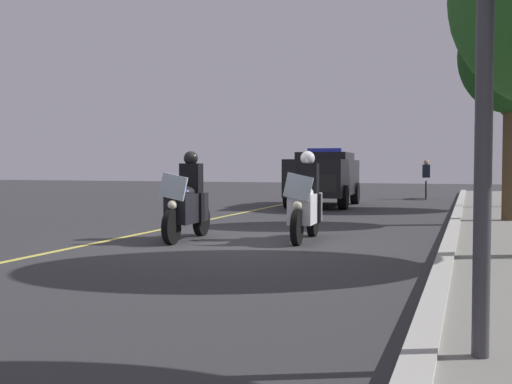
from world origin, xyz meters
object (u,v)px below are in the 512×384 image
at_px(police_motorcycle_lead_left, 188,204).
at_px(tree_far_back, 512,57).
at_px(police_motorcycle_lead_right, 306,204).
at_px(cyclist_background, 426,179).
at_px(police_suv, 324,176).

relative_size(police_motorcycle_lead_left, tree_far_back, 0.39).
distance_m(police_motorcycle_lead_right, tree_far_back, 7.04).
bearing_deg(tree_far_back, cyclist_background, -166.42).
relative_size(police_motorcycle_lead_left, police_suv, 0.43).
relative_size(police_motorcycle_lead_left, cyclist_background, 1.22).
height_order(cyclist_background, tree_far_back, tree_far_back).
bearing_deg(police_motorcycle_lead_right, police_suv, -169.20).
height_order(police_motorcycle_lead_left, police_suv, police_suv).
relative_size(police_motorcycle_lead_right, cyclist_background, 1.22).
bearing_deg(police_suv, cyclist_background, 152.45).
xyz_separation_m(police_motorcycle_lead_left, tree_far_back, (-5.44, 6.08, 3.37)).
height_order(police_motorcycle_lead_right, police_suv, police_suv).
bearing_deg(police_motorcycle_lead_left, police_motorcycle_lead_right, 106.18).
height_order(police_motorcycle_lead_right, cyclist_background, police_motorcycle_lead_right).
distance_m(police_motorcycle_lead_left, cyclist_background, 16.92).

